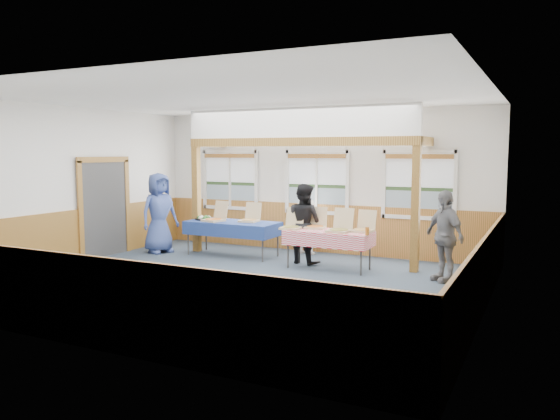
% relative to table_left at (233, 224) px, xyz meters
% --- Properties ---
extents(floor, '(8.00, 8.00, 0.00)m').
position_rel_table_left_xyz_m(floor, '(1.47, -2.18, -0.71)').
color(floor, '#283641').
rests_on(floor, ground).
extents(ceiling, '(8.00, 8.00, 0.00)m').
position_rel_table_left_xyz_m(ceiling, '(1.47, -2.18, 2.49)').
color(ceiling, white).
rests_on(ceiling, wall_back).
extents(wall_back, '(8.00, 0.00, 8.00)m').
position_rel_table_left_xyz_m(wall_back, '(1.47, 1.32, 0.89)').
color(wall_back, silver).
rests_on(wall_back, floor).
extents(wall_front, '(8.00, 0.00, 8.00)m').
position_rel_table_left_xyz_m(wall_front, '(1.47, -5.68, 0.89)').
color(wall_front, silver).
rests_on(wall_front, floor).
extents(wall_left, '(0.00, 8.00, 8.00)m').
position_rel_table_left_xyz_m(wall_left, '(-2.53, -2.18, 0.89)').
color(wall_left, silver).
rests_on(wall_left, floor).
extents(wall_right, '(0.00, 8.00, 8.00)m').
position_rel_table_left_xyz_m(wall_right, '(5.47, -2.18, 0.89)').
color(wall_right, silver).
rests_on(wall_right, floor).
extents(wainscot_back, '(7.98, 0.05, 1.10)m').
position_rel_table_left_xyz_m(wainscot_back, '(1.47, 1.29, -0.16)').
color(wainscot_back, brown).
rests_on(wainscot_back, floor).
extents(wainscot_front, '(7.98, 0.05, 1.10)m').
position_rel_table_left_xyz_m(wainscot_front, '(1.47, -5.66, -0.16)').
color(wainscot_front, brown).
rests_on(wainscot_front, floor).
extents(wainscot_left, '(0.05, 6.98, 1.10)m').
position_rel_table_left_xyz_m(wainscot_left, '(-2.50, -2.18, -0.16)').
color(wainscot_left, brown).
rests_on(wainscot_left, floor).
extents(wainscot_right, '(0.05, 6.98, 1.10)m').
position_rel_table_left_xyz_m(wainscot_right, '(5.45, -2.18, -0.16)').
color(wainscot_right, brown).
rests_on(wainscot_right, floor).
extents(cased_opening, '(0.06, 1.30, 2.10)m').
position_rel_table_left_xyz_m(cased_opening, '(-2.49, -1.28, 0.34)').
color(cased_opening, '#383838').
rests_on(cased_opening, wall_left).
extents(window_left, '(1.56, 0.10, 1.46)m').
position_rel_table_left_xyz_m(window_left, '(-0.83, 1.27, 0.97)').
color(window_left, silver).
rests_on(window_left, wall_back).
extents(window_mid, '(1.56, 0.10, 1.46)m').
position_rel_table_left_xyz_m(window_mid, '(1.47, 1.27, 0.97)').
color(window_mid, silver).
rests_on(window_mid, wall_back).
extents(window_right, '(1.56, 0.10, 1.46)m').
position_rel_table_left_xyz_m(window_right, '(3.77, 1.27, 0.97)').
color(window_right, silver).
rests_on(window_right, wall_back).
extents(post_left, '(0.15, 0.15, 2.40)m').
position_rel_table_left_xyz_m(post_left, '(-1.03, 0.12, 0.49)').
color(post_left, brown).
rests_on(post_left, floor).
extents(post_right, '(0.15, 0.15, 2.40)m').
position_rel_table_left_xyz_m(post_right, '(3.97, 0.12, 0.49)').
color(post_right, brown).
rests_on(post_right, floor).
extents(cross_beam, '(5.15, 0.18, 0.18)m').
position_rel_table_left_xyz_m(cross_beam, '(1.47, 0.12, 1.78)').
color(cross_beam, brown).
rests_on(cross_beam, post_left).
extents(table_left, '(2.06, 0.92, 0.76)m').
position_rel_table_left_xyz_m(table_left, '(0.00, 0.00, 0.00)').
color(table_left, '#383838').
rests_on(table_left, floor).
extents(table_right, '(1.72, 0.85, 0.76)m').
position_rel_table_left_xyz_m(table_right, '(2.41, -0.36, -0.01)').
color(table_right, '#383838').
rests_on(table_right, floor).
extents(pizza_box_a, '(0.50, 0.56, 0.44)m').
position_rel_table_left_xyz_m(pizza_box_a, '(-0.39, -0.11, 0.12)').
color(pizza_box_a, tan).
rests_on(pizza_box_a, table_left).
extents(pizza_box_b, '(0.41, 0.48, 0.41)m').
position_rel_table_left_xyz_m(pizza_box_b, '(0.35, 0.16, 0.12)').
color(pizza_box_b, tan).
rests_on(pizza_box_b, table_left).
extents(pizza_box_c, '(0.40, 0.48, 0.41)m').
position_rel_table_left_xyz_m(pizza_box_c, '(1.65, -0.46, 0.12)').
color(pizza_box_c, tan).
rests_on(pizza_box_c, table_right).
extents(pizza_box_d, '(0.44, 0.51, 0.41)m').
position_rel_table_left_xyz_m(pizza_box_d, '(2.05, -0.17, 0.12)').
color(pizza_box_d, tan).
rests_on(pizza_box_d, table_right).
extents(pizza_box_e, '(0.42, 0.51, 0.44)m').
position_rel_table_left_xyz_m(pizza_box_e, '(2.66, -0.44, 0.12)').
color(pizza_box_e, tan).
rests_on(pizza_box_e, table_right).
extents(pizza_box_f, '(0.40, 0.48, 0.41)m').
position_rel_table_left_xyz_m(pizza_box_f, '(3.06, -0.22, 0.12)').
color(pizza_box_f, tan).
rests_on(pizza_box_f, table_right).
extents(veggie_tray, '(0.40, 0.40, 0.09)m').
position_rel_table_left_xyz_m(veggie_tray, '(-0.75, 0.00, 0.08)').
color(veggie_tray, black).
rests_on(veggie_tray, table_left).
extents(drink_glass, '(0.07, 0.07, 0.15)m').
position_rel_table_left_xyz_m(drink_glass, '(3.26, -0.61, 0.13)').
color(drink_glass, '#A45A1B').
rests_on(drink_glass, table_right).
extents(woman_white, '(0.59, 0.41, 1.54)m').
position_rel_table_left_xyz_m(woman_white, '(1.38, 0.92, 0.06)').
color(woman_white, silver).
rests_on(woman_white, floor).
extents(woman_black, '(0.92, 0.80, 1.64)m').
position_rel_table_left_xyz_m(woman_black, '(1.74, -0.06, 0.12)').
color(woman_black, black).
rests_on(woman_black, floor).
extents(man_blue, '(0.85, 1.03, 1.82)m').
position_rel_table_left_xyz_m(man_blue, '(-1.69, -0.41, 0.20)').
color(man_blue, '#394C8E').
rests_on(man_blue, floor).
extents(person_grey, '(0.96, 0.94, 1.62)m').
position_rel_table_left_xyz_m(person_grey, '(4.60, -0.41, 0.10)').
color(person_grey, slate).
rests_on(person_grey, floor).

